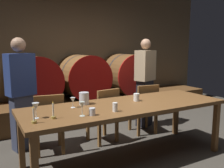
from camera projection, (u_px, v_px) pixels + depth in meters
The scene contains 21 objects.
ground_plane at pixel (141, 158), 3.37m from camera, with size 8.94×8.94×0.00m, color #3F3A33.
back_wall at pixel (73, 48), 5.41m from camera, with size 6.88×0.24×2.99m, color brown.
barrel_shelf at pixel (84, 108), 5.13m from camera, with size 6.19×0.90×0.45m, color brown.
wine_barrel_left at pixel (34, 80), 4.55m from camera, with size 0.92×0.94×0.92m.
wine_barrel_center at pixel (83, 77), 5.02m from camera, with size 0.92×0.94×0.92m.
wine_barrel_right at pixel (125, 74), 5.52m from camera, with size 0.92×0.94×0.92m.
dining_table at pixel (126, 109), 3.22m from camera, with size 2.74×0.94×0.78m.
chair_left at pixel (49, 121), 3.44m from camera, with size 0.45×0.45×0.88m.
chair_center at pixel (105, 113), 3.84m from camera, with size 0.45×0.45×0.88m.
chair_right at pixel (145, 106), 4.25m from camera, with size 0.45×0.45×0.88m.
guest_left at pixel (21, 94), 3.54m from camera, with size 0.43×0.33×1.66m.
guest_right at pixel (145, 82), 4.61m from camera, with size 0.44×0.36×1.67m.
candle_left at pixel (34, 119), 2.41m from camera, with size 0.05×0.05×0.18m.
candle_right at pixel (53, 114), 2.57m from camera, with size 0.05×0.05×0.20m.
pitcher at pixel (84, 98), 3.19m from camera, with size 0.13×0.13×0.16m.
wine_glass_left at pixel (36, 107), 2.56m from camera, with size 0.07×0.07×0.17m.
wine_glass_center at pixel (82, 106), 2.65m from camera, with size 0.06×0.06×0.16m.
wine_glass_right at pixel (73, 101), 3.02m from camera, with size 0.06×0.06×0.13m.
cup_left at pixel (92, 112), 2.69m from camera, with size 0.07×0.07×0.08m, color silver.
cup_center at pixel (115, 107), 2.84m from camera, with size 0.06×0.06×0.11m, color white.
cup_right at pixel (136, 97), 3.39m from camera, with size 0.08×0.08×0.11m, color white.
Camera 1 is at (-1.89, -2.57, 1.54)m, focal length 38.85 mm.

